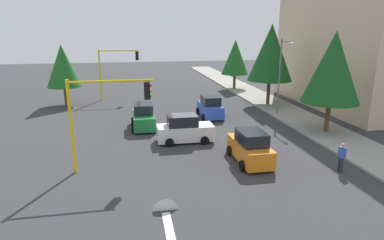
{
  "coord_description": "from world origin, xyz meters",
  "views": [
    {
      "loc": [
        23.95,
        -4.25,
        7.72
      ],
      "look_at": [
        0.64,
        0.18,
        1.2
      ],
      "focal_mm": 30.7,
      "sensor_mm": 36.0,
      "label": 1
    }
  ],
  "objects_px": {
    "tree_roadside_mid": "(271,53)",
    "car_green": "(144,117)",
    "tree_roadside_near": "(333,67)",
    "car_blue": "(210,107)",
    "car_white": "(185,130)",
    "traffic_signal_near_right": "(106,106)",
    "street_lamp_curbside": "(282,69)",
    "traffic_signal_far_right": "(116,64)",
    "tree_roadside_far": "(235,57)",
    "pedestrian_crossing": "(342,156)",
    "tree_opposite_side": "(63,66)",
    "car_orange": "(250,148)"
  },
  "relations": [
    {
      "from": "tree_roadside_far",
      "to": "pedestrian_crossing",
      "type": "bearing_deg",
      "value": -5.03
    },
    {
      "from": "tree_roadside_near",
      "to": "pedestrian_crossing",
      "type": "bearing_deg",
      "value": -26.53
    },
    {
      "from": "street_lamp_curbside",
      "to": "car_white",
      "type": "height_order",
      "value": "street_lamp_curbside"
    },
    {
      "from": "traffic_signal_far_right",
      "to": "tree_roadside_far",
      "type": "distance_m",
      "value": 15.71
    },
    {
      "from": "car_orange",
      "to": "traffic_signal_far_right",
      "type": "bearing_deg",
      "value": -157.72
    },
    {
      "from": "tree_roadside_near",
      "to": "car_white",
      "type": "bearing_deg",
      "value": -90.0
    },
    {
      "from": "traffic_signal_far_right",
      "to": "tree_roadside_far",
      "type": "height_order",
      "value": "tree_roadside_far"
    },
    {
      "from": "tree_opposite_side",
      "to": "traffic_signal_far_right",
      "type": "bearing_deg",
      "value": 110.66
    },
    {
      "from": "traffic_signal_far_right",
      "to": "car_blue",
      "type": "xyz_separation_m",
      "value": [
        9.58,
        8.52,
        -3.11
      ]
    },
    {
      "from": "street_lamp_curbside",
      "to": "tree_opposite_side",
      "type": "bearing_deg",
      "value": -112.55
    },
    {
      "from": "tree_roadside_near",
      "to": "tree_roadside_far",
      "type": "bearing_deg",
      "value": -177.14
    },
    {
      "from": "street_lamp_curbside",
      "to": "tree_roadside_near",
      "type": "bearing_deg",
      "value": 13.05
    },
    {
      "from": "traffic_signal_near_right",
      "to": "car_orange",
      "type": "xyz_separation_m",
      "value": [
        0.36,
        8.27,
        -2.83
      ]
    },
    {
      "from": "car_blue",
      "to": "pedestrian_crossing",
      "type": "height_order",
      "value": "car_blue"
    },
    {
      "from": "car_orange",
      "to": "car_white",
      "type": "bearing_deg",
      "value": -143.15
    },
    {
      "from": "tree_opposite_side",
      "to": "car_orange",
      "type": "bearing_deg",
      "value": 36.62
    },
    {
      "from": "traffic_signal_near_right",
      "to": "car_white",
      "type": "xyz_separation_m",
      "value": [
        -4.0,
        5.0,
        -2.83
      ]
    },
    {
      "from": "traffic_signal_near_right",
      "to": "traffic_signal_far_right",
      "type": "height_order",
      "value": "traffic_signal_far_right"
    },
    {
      "from": "tree_roadside_mid",
      "to": "car_blue",
      "type": "height_order",
      "value": "tree_roadside_mid"
    },
    {
      "from": "traffic_signal_near_right",
      "to": "street_lamp_curbside",
      "type": "relative_size",
      "value": 0.75
    },
    {
      "from": "tree_roadside_mid",
      "to": "tree_roadside_near",
      "type": "relative_size",
      "value": 1.08
    },
    {
      "from": "tree_opposite_side",
      "to": "car_blue",
      "type": "xyz_separation_m",
      "value": [
        7.58,
        13.82,
        -3.23
      ]
    },
    {
      "from": "tree_roadside_near",
      "to": "car_blue",
      "type": "height_order",
      "value": "tree_roadside_near"
    },
    {
      "from": "tree_opposite_side",
      "to": "tree_roadside_near",
      "type": "height_order",
      "value": "tree_roadside_near"
    },
    {
      "from": "car_white",
      "to": "car_green",
      "type": "xyz_separation_m",
      "value": [
        -4.06,
        -2.7,
        -0.0
      ]
    },
    {
      "from": "car_white",
      "to": "car_blue",
      "type": "relative_size",
      "value": 1.03
    },
    {
      "from": "traffic_signal_far_right",
      "to": "tree_roadside_near",
      "type": "relative_size",
      "value": 0.73
    },
    {
      "from": "traffic_signal_near_right",
      "to": "car_orange",
      "type": "relative_size",
      "value": 1.3
    },
    {
      "from": "traffic_signal_far_right",
      "to": "car_white",
      "type": "distance_m",
      "value": 17.07
    },
    {
      "from": "tree_roadside_near",
      "to": "car_blue",
      "type": "xyz_separation_m",
      "value": [
        -6.42,
        -7.68,
        -4.16
      ]
    },
    {
      "from": "traffic_signal_far_right",
      "to": "tree_roadside_mid",
      "type": "height_order",
      "value": "tree_roadside_mid"
    },
    {
      "from": "car_green",
      "to": "pedestrian_crossing",
      "type": "xyz_separation_m",
      "value": [
        10.77,
        10.47,
        0.01
      ]
    },
    {
      "from": "traffic_signal_near_right",
      "to": "tree_opposite_side",
      "type": "height_order",
      "value": "tree_opposite_side"
    },
    {
      "from": "tree_opposite_side",
      "to": "car_green",
      "type": "distance_m",
      "value": 12.97
    },
    {
      "from": "car_orange",
      "to": "car_green",
      "type": "distance_m",
      "value": 10.32
    },
    {
      "from": "tree_roadside_mid",
      "to": "car_green",
      "type": "bearing_deg",
      "value": -65.95
    },
    {
      "from": "traffic_signal_near_right",
      "to": "car_green",
      "type": "height_order",
      "value": "traffic_signal_near_right"
    },
    {
      "from": "tree_roadside_mid",
      "to": "car_white",
      "type": "height_order",
      "value": "tree_roadside_mid"
    },
    {
      "from": "traffic_signal_far_right",
      "to": "street_lamp_curbside",
      "type": "relative_size",
      "value": 0.81
    },
    {
      "from": "car_blue",
      "to": "car_green",
      "type": "bearing_deg",
      "value": -68.93
    },
    {
      "from": "tree_roadside_near",
      "to": "car_orange",
      "type": "bearing_deg",
      "value": -60.94
    },
    {
      "from": "traffic_signal_far_right",
      "to": "tree_roadside_mid",
      "type": "xyz_separation_m",
      "value": [
        6.0,
        15.69,
        1.48
      ]
    },
    {
      "from": "tree_roadside_mid",
      "to": "car_green",
      "type": "height_order",
      "value": "tree_roadside_mid"
    },
    {
      "from": "traffic_signal_far_right",
      "to": "street_lamp_curbside",
      "type": "height_order",
      "value": "street_lamp_curbside"
    },
    {
      "from": "car_orange",
      "to": "car_white",
      "type": "xyz_separation_m",
      "value": [
        -4.36,
        -3.27,
        0.0
      ]
    },
    {
      "from": "tree_roadside_near",
      "to": "car_blue",
      "type": "relative_size",
      "value": 1.99
    },
    {
      "from": "traffic_signal_far_right",
      "to": "car_white",
      "type": "relative_size",
      "value": 1.43
    },
    {
      "from": "street_lamp_curbside",
      "to": "tree_roadside_near",
      "type": "distance_m",
      "value": 5.8
    },
    {
      "from": "tree_roadside_near",
      "to": "car_green",
      "type": "xyz_separation_m",
      "value": [
        -4.06,
        -13.82,
        -4.16
      ]
    },
    {
      "from": "traffic_signal_near_right",
      "to": "tree_roadside_mid",
      "type": "bearing_deg",
      "value": 131.86
    }
  ]
}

